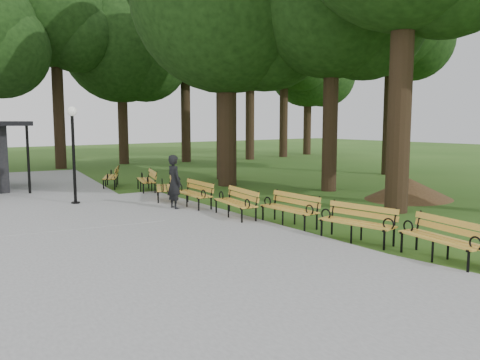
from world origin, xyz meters
TOP-DOWN VIEW (x-y plane):
  - ground at (0.00, 0.00)m, footprint 100.00×100.00m
  - path at (-4.00, 3.00)m, footprint 12.00×38.00m
  - person at (-1.05, 7.02)m, footprint 0.45×0.65m
  - lamp_post at (-3.29, 9.77)m, footprint 0.32×0.32m
  - dirt_mound at (6.73, 3.76)m, footprint 2.88×2.88m
  - bench_2 at (0.36, -1.24)m, footprint 0.97×1.98m
  - bench_3 at (0.24, 0.79)m, footprint 0.91×1.97m
  - bench_4 at (0.21, 3.06)m, footprint 0.65×1.90m
  - bench_5 at (-0.35, 4.73)m, footprint 0.93×1.98m
  - bench_6 at (-0.40, 6.97)m, footprint 0.79×1.94m
  - bench_7 at (-0.46, 8.82)m, footprint 1.43×1.98m
  - bench_8 at (0.02, 11.21)m, footprint 1.20×2.00m
  - bench_9 at (-0.63, 13.22)m, footprint 1.44×1.98m
  - lawn_tree_5 at (12.95, 9.26)m, footprint 5.61×5.61m
  - tree_backdrop at (6.11, 22.63)m, footprint 36.53×9.61m

SIDE VIEW (x-z plane):
  - ground at x=0.00m, z-range 0.00..0.00m
  - path at x=-4.00m, z-range 0.00..0.06m
  - dirt_mound at x=6.73m, z-range 0.00..0.75m
  - bench_2 at x=0.36m, z-range 0.00..0.88m
  - bench_3 at x=0.24m, z-range 0.00..0.88m
  - bench_4 at x=0.21m, z-range 0.00..0.88m
  - bench_5 at x=-0.35m, z-range 0.00..0.88m
  - bench_6 at x=-0.40m, z-range 0.00..0.88m
  - bench_7 at x=-0.46m, z-range 0.00..0.88m
  - bench_8 at x=0.02m, z-range 0.00..0.88m
  - bench_9 at x=-0.63m, z-range 0.00..0.88m
  - person at x=-1.05m, z-range 0.00..1.74m
  - lamp_post at x=-3.29m, z-range 0.71..3.98m
  - lawn_tree_5 at x=12.95m, z-range 2.47..13.12m
  - tree_backdrop at x=6.11m, z-range 0.00..16.54m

